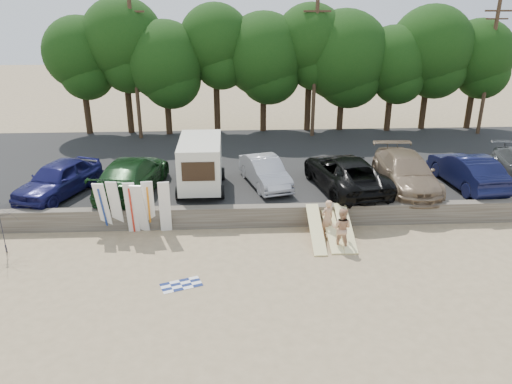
% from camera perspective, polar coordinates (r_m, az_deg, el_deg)
% --- Properties ---
extents(ground, '(120.00, 120.00, 0.00)m').
position_cam_1_polar(ground, '(20.99, 7.66, -7.24)').
color(ground, tan).
rests_on(ground, ground).
extents(seawall, '(44.00, 0.50, 1.00)m').
position_cam_1_polar(seawall, '(23.40, 6.45, -2.60)').
color(seawall, '#6B6356').
rests_on(seawall, ground).
extents(parking_lot, '(44.00, 14.50, 0.70)m').
position_cam_1_polar(parking_lot, '(30.36, 4.25, 3.01)').
color(parking_lot, '#282828').
rests_on(parking_lot, ground).
extents(treeline, '(32.71, 6.46, 9.28)m').
position_cam_1_polar(treeline, '(35.92, 3.44, 15.78)').
color(treeline, '#382616').
rests_on(treeline, parking_lot).
extents(utility_poles, '(25.80, 0.26, 9.00)m').
position_cam_1_polar(utility_poles, '(34.79, 6.75, 13.95)').
color(utility_poles, '#473321').
rests_on(utility_poles, parking_lot).
extents(box_trailer, '(2.38, 4.16, 2.62)m').
position_cam_1_polar(box_trailer, '(25.36, -6.36, 3.41)').
color(box_trailer, beige).
rests_on(box_trailer, parking_lot).
extents(car_0, '(3.80, 5.52, 1.74)m').
position_cam_1_polar(car_0, '(26.49, -21.66, 1.40)').
color(car_0, '#16174F').
rests_on(car_0, parking_lot).
extents(car_1, '(3.37, 6.52, 1.81)m').
position_cam_1_polar(car_1, '(25.86, -13.99, 1.92)').
color(car_1, black).
rests_on(car_1, parking_lot).
extents(car_2, '(2.71, 4.75, 1.48)m').
position_cam_1_polar(car_2, '(26.01, 1.03, 2.33)').
color(car_2, '#A5A4A9').
rests_on(car_2, parking_lot).
extents(car_3, '(3.96, 6.72, 1.76)m').
position_cam_1_polar(car_3, '(25.83, 10.18, 2.16)').
color(car_3, black).
rests_on(car_3, parking_lot).
extents(car_4, '(2.65, 6.15, 1.76)m').
position_cam_1_polar(car_4, '(26.67, 16.76, 2.19)').
color(car_4, '#826B53').
rests_on(car_4, parking_lot).
extents(car_5, '(2.37, 5.42, 1.73)m').
position_cam_1_polar(car_5, '(28.06, 22.95, 2.30)').
color(car_5, black).
rests_on(car_5, parking_lot).
extents(surfboard_upright_0, '(0.59, 0.77, 2.53)m').
position_cam_1_polar(surfboard_upright_0, '(23.14, -17.07, -1.71)').
color(surfboard_upright_0, white).
rests_on(surfboard_upright_0, ground).
extents(surfboard_upright_1, '(0.56, 0.65, 2.56)m').
position_cam_1_polar(surfboard_upright_1, '(23.06, -15.75, -1.60)').
color(surfboard_upright_1, white).
rests_on(surfboard_upright_1, ground).
extents(surfboard_upright_2, '(0.53, 0.62, 2.56)m').
position_cam_1_polar(surfboard_upright_2, '(22.74, -14.05, -1.76)').
color(surfboard_upright_2, white).
rests_on(surfboard_upright_2, ground).
extents(surfboard_upright_3, '(0.60, 0.89, 2.50)m').
position_cam_1_polar(surfboard_upright_3, '(22.63, -13.13, -1.87)').
color(surfboard_upright_3, white).
rests_on(surfboard_upright_3, ground).
extents(surfboard_upright_4, '(0.58, 0.69, 2.55)m').
position_cam_1_polar(surfboard_upright_4, '(22.76, -12.16, -1.57)').
color(surfboard_upright_4, white).
rests_on(surfboard_upright_4, ground).
extents(surfboard_upright_5, '(0.57, 0.63, 2.56)m').
position_cam_1_polar(surfboard_upright_5, '(22.50, -10.38, -1.70)').
color(surfboard_upright_5, white).
rests_on(surfboard_upright_5, ground).
extents(surfboard_low_0, '(0.56, 2.81, 1.17)m').
position_cam_1_polar(surfboard_low_0, '(21.87, 6.88, -4.21)').
color(surfboard_low_0, '#FAEC9E').
rests_on(surfboard_low_0, ground).
extents(surfboard_low_1, '(0.56, 2.90, 0.89)m').
position_cam_1_polar(surfboard_low_1, '(22.21, 8.70, -4.29)').
color(surfboard_low_1, '#FAEC9E').
rests_on(surfboard_low_1, ground).
extents(surfboard_low_2, '(0.56, 2.82, 1.14)m').
position_cam_1_polar(surfboard_low_2, '(22.22, 10.18, -4.02)').
color(surfboard_low_2, '#FAEC9E').
rests_on(surfboard_low_2, ground).
extents(beachgoer_a, '(0.74, 0.64, 1.72)m').
position_cam_1_polar(beachgoer_a, '(22.29, 8.14, -2.98)').
color(beachgoer_a, tan).
rests_on(beachgoer_a, ground).
extents(beachgoer_b, '(1.09, 0.99, 1.82)m').
position_cam_1_polar(beachgoer_b, '(21.34, 9.73, -4.11)').
color(beachgoer_b, tan).
rests_on(beachgoer_b, ground).
extents(cooler, '(0.41, 0.34, 0.32)m').
position_cam_1_polar(cooler, '(23.06, 9.46, -4.10)').
color(cooler, '#23823B').
rests_on(cooler, ground).
extents(gear_bag, '(0.30, 0.25, 0.22)m').
position_cam_1_polar(gear_bag, '(23.03, 6.64, -4.10)').
color(gear_bag, orange).
rests_on(gear_bag, ground).
extents(beach_towel, '(1.93, 1.93, 0.00)m').
position_cam_1_polar(beach_towel, '(19.11, -8.54, -10.44)').
color(beach_towel, white).
rests_on(beach_towel, ground).
extents(beach_umbrella, '(2.71, 2.67, 2.17)m').
position_cam_1_polar(beach_umbrella, '(23.03, -26.88, -3.81)').
color(beach_umbrella, '#212129').
rests_on(beach_umbrella, ground).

